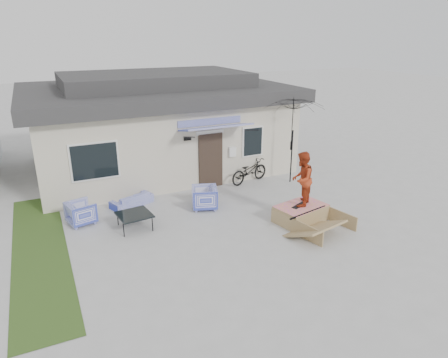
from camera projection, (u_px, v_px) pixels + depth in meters
name	position (u px, v px, depth m)	size (l,w,h in m)	color
ground	(242.00, 243.00, 11.49)	(90.00, 90.00, 0.00)	#A9A9A8
grass_strip	(40.00, 250.00, 11.10)	(1.40, 8.00, 0.01)	#2B471A
house	(157.00, 122.00, 17.61)	(10.80, 8.49, 4.10)	beige
loveseat	(132.00, 198.00, 13.88)	(1.47, 0.43, 0.58)	#2939AD
armchair_left	(81.00, 212.00, 12.54)	(0.78, 0.73, 0.80)	#2939AD
armchair_right	(204.00, 197.00, 13.63)	(0.82, 0.77, 0.85)	#2939AD
coffee_table	(135.00, 221.00, 12.29)	(0.96, 0.96, 0.47)	black
bicycle	(249.00, 168.00, 15.95)	(0.64, 1.82, 1.17)	black
patio_umbrella	(292.00, 139.00, 15.60)	(2.52, 2.36, 2.20)	black
skate_ramp	(301.00, 213.00, 12.77)	(1.54, 2.05, 0.51)	#977B4F
skateboard	(300.00, 205.00, 12.71)	(0.75, 0.19, 0.05)	black
skater	(302.00, 178.00, 12.41)	(0.84, 0.65, 1.72)	#A73619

